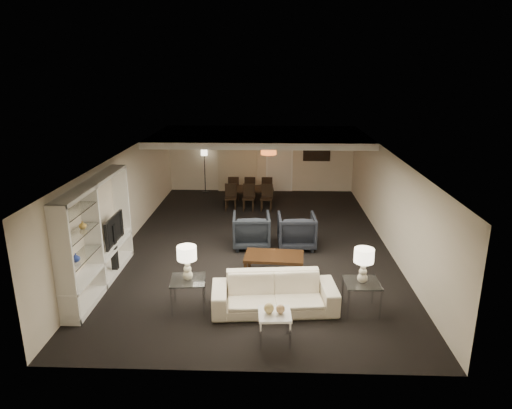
{
  "coord_description": "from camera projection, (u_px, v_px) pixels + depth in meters",
  "views": [
    {
      "loc": [
        0.41,
        -11.63,
        4.64
      ],
      "look_at": [
        0.0,
        0.0,
        1.1
      ],
      "focal_mm": 32.0,
      "sensor_mm": 36.0,
      "label": 1
    }
  ],
  "objects": [
    {
      "name": "table_lamp_right",
      "position": [
        363.0,
        266.0,
        8.74
      ],
      "size": [
        0.41,
        0.41,
        0.69
      ],
      "primitive_type": null,
      "rotation": [
        0.0,
        0.0,
        0.08
      ],
      "color": "beige",
      "rests_on": "side_table_right"
    },
    {
      "name": "chair_nm",
      "position": [
        248.0,
        198.0,
        15.2
      ],
      "size": [
        0.42,
        0.42,
        0.87
      ],
      "primitive_type": null,
      "rotation": [
        0.0,
        0.0,
        -0.04
      ],
      "color": "black",
      "rests_on": "floor"
    },
    {
      "name": "pendant_light",
      "position": [
        269.0,
        151.0,
        15.27
      ],
      "size": [
        0.52,
        0.52,
        0.24
      ],
      "primitive_type": "cylinder",
      "color": "#D8591E",
      "rests_on": "ceiling_soffit"
    },
    {
      "name": "ceiling",
      "position": [
        256.0,
        153.0,
        11.76
      ],
      "size": [
        7.0,
        11.0,
        0.02
      ],
      "primitive_type": "cube",
      "color": "silver",
      "rests_on": "ground"
    },
    {
      "name": "door",
      "position": [
        279.0,
        164.0,
        17.39
      ],
      "size": [
        0.9,
        0.05,
        2.1
      ],
      "primitive_type": "cube",
      "color": "silver",
      "rests_on": "wall_back"
    },
    {
      "name": "chair_fl",
      "position": [
        234.0,
        188.0,
        16.46
      ],
      "size": [
        0.42,
        0.42,
        0.87
      ],
      "primitive_type": null,
      "rotation": [
        0.0,
        0.0,
        3.19
      ],
      "color": "black",
      "rests_on": "floor"
    },
    {
      "name": "side_table_left",
      "position": [
        189.0,
        294.0,
        9.04
      ],
      "size": [
        0.74,
        0.74,
        0.63
      ],
      "primitive_type": null,
      "rotation": [
        0.0,
        0.0,
        0.11
      ],
      "color": "white",
      "rests_on": "floor"
    },
    {
      "name": "marble_table",
      "position": [
        274.0,
        327.0,
        7.95
      ],
      "size": [
        0.59,
        0.59,
        0.56
      ],
      "primitive_type": null,
      "rotation": [
        0.0,
        0.0,
        0.06
      ],
      "color": "white",
      "rests_on": "floor"
    },
    {
      "name": "vase_amber",
      "position": [
        83.0,
        225.0,
        8.99
      ],
      "size": [
        0.15,
        0.15,
        0.16
      ],
      "primitive_type": "imported",
      "color": "gold",
      "rests_on": "media_unit"
    },
    {
      "name": "chair_nr",
      "position": [
        266.0,
        198.0,
        15.18
      ],
      "size": [
        0.44,
        0.44,
        0.87
      ],
      "primitive_type": null,
      "rotation": [
        0.0,
        0.0,
        -0.1
      ],
      "color": "black",
      "rests_on": "floor"
    },
    {
      "name": "table_lamp_left",
      "position": [
        187.0,
        263.0,
        8.85
      ],
      "size": [
        0.39,
        0.39,
        0.69
      ],
      "primitive_type": null,
      "rotation": [
        0.0,
        0.0,
        -0.02
      ],
      "color": "white",
      "rests_on": "side_table_left"
    },
    {
      "name": "gold_gourd_b",
      "position": [
        280.0,
        309.0,
        7.84
      ],
      "size": [
        0.16,
        0.16,
        0.16
      ],
      "primitive_type": "sphere",
      "color": "tan",
      "rests_on": "marble_table"
    },
    {
      "name": "coffee_table",
      "position": [
        274.0,
        265.0,
        10.54
      ],
      "size": [
        1.4,
        0.88,
        0.48
      ],
      "primitive_type": null,
      "rotation": [
        0.0,
        0.0,
        -0.07
      ],
      "color": "black",
      "rests_on": "floor"
    },
    {
      "name": "side_table_right",
      "position": [
        361.0,
        297.0,
        8.93
      ],
      "size": [
        0.69,
        0.69,
        0.63
      ],
      "primitive_type": null,
      "rotation": [
        0.0,
        0.0,
        0.03
      ],
      "color": "white",
      "rests_on": "floor"
    },
    {
      "name": "wall_back",
      "position": [
        261.0,
        159.0,
        17.38
      ],
      "size": [
        7.0,
        0.02,
        2.5
      ],
      "primitive_type": "cube",
      "color": "beige",
      "rests_on": "ground"
    },
    {
      "name": "chair_nl",
      "position": [
        231.0,
        198.0,
        15.22
      ],
      "size": [
        0.42,
        0.42,
        0.87
      ],
      "primitive_type": null,
      "rotation": [
        0.0,
        0.0,
        0.04
      ],
      "color": "black",
      "rests_on": "floor"
    },
    {
      "name": "armchair_left",
      "position": [
        251.0,
        230.0,
        12.12
      ],
      "size": [
        1.03,
        1.06,
        0.91
      ],
      "primitive_type": "imported",
      "rotation": [
        0.0,
        0.0,
        3.2
      ],
      "color": "black",
      "rests_on": "floor"
    },
    {
      "name": "vase_blue",
      "position": [
        76.0,
        258.0,
        8.69
      ],
      "size": [
        0.16,
        0.16,
        0.17
      ],
      "primitive_type": "imported",
      "color": "#253AA0",
      "rests_on": "media_unit"
    },
    {
      "name": "chair_fr",
      "position": [
        267.0,
        188.0,
        16.42
      ],
      "size": [
        0.41,
        0.41,
        0.87
      ],
      "primitive_type": null,
      "rotation": [
        0.0,
        0.0,
        3.15
      ],
      "color": "black",
      "rests_on": "floor"
    },
    {
      "name": "ceiling_soffit",
      "position": [
        260.0,
        137.0,
        15.14
      ],
      "size": [
        7.0,
        4.0,
        0.2
      ],
      "primitive_type": "cube",
      "color": "silver",
      "rests_on": "ceiling"
    },
    {
      "name": "television",
      "position": [
        109.0,
        230.0,
        10.39
      ],
      "size": [
        1.1,
        0.14,
        0.63
      ],
      "primitive_type": "imported",
      "rotation": [
        0.0,
        0.0,
        1.57
      ],
      "color": "black",
      "rests_on": "media_unit"
    },
    {
      "name": "painting",
      "position": [
        317.0,
        152.0,
        17.19
      ],
      "size": [
        0.95,
        0.04,
        0.65
      ],
      "primitive_type": "cube",
      "color": "#142D38",
      "rests_on": "wall_back"
    },
    {
      "name": "floor_lamp",
      "position": [
        205.0,
        171.0,
        17.29
      ],
      "size": [
        0.3,
        0.3,
        1.65
      ],
      "primitive_type": null,
      "rotation": [
        0.0,
        0.0,
        -0.31
      ],
      "color": "black",
      "rests_on": "floor"
    },
    {
      "name": "floor",
      "position": [
        256.0,
        243.0,
        12.49
      ],
      "size": [
        11.0,
        11.0,
        0.0
      ],
      "primitive_type": "plane",
      "color": "black",
      "rests_on": "ground"
    },
    {
      "name": "wall_left",
      "position": [
        126.0,
        198.0,
        12.24
      ],
      "size": [
        0.02,
        11.0,
        2.5
      ],
      "primitive_type": "cube",
      "color": "beige",
      "rests_on": "ground"
    },
    {
      "name": "curtains",
      "position": [
        237.0,
        160.0,
        17.35
      ],
      "size": [
        1.5,
        0.12,
        2.4
      ],
      "primitive_type": "cube",
      "color": "beige",
      "rests_on": "wall_back"
    },
    {
      "name": "wall_front",
      "position": [
        243.0,
        301.0,
        6.87
      ],
      "size": [
        7.0,
        0.02,
        2.5
      ],
      "primitive_type": "cube",
      "color": "beige",
      "rests_on": "ground"
    },
    {
      "name": "media_unit",
      "position": [
        98.0,
        235.0,
        9.77
      ],
      "size": [
        0.38,
        3.4,
        2.35
      ],
      "primitive_type": null,
      "color": "white",
      "rests_on": "wall_left"
    },
    {
      "name": "dining_table",
      "position": [
        249.0,
        196.0,
        15.86
      ],
      "size": [
        1.72,
        1.03,
        0.59
      ],
      "primitive_type": "imported",
      "rotation": [
        0.0,
        0.0,
        0.06
      ],
      "color": "black",
      "rests_on": "floor"
    },
    {
      "name": "wall_right",
      "position": [
        389.0,
        200.0,
        12.01
      ],
      "size": [
        0.02,
        11.0,
        2.5
      ],
      "primitive_type": "cube",
      "color": "beige",
      "rests_on": "ground"
    },
    {
      "name": "gold_gourd_a",
      "position": [
        269.0,
        308.0,
        7.84
      ],
      "size": [
        0.18,
        0.18,
        0.18
      ],
      "primitive_type": "sphere",
      "color": "tan",
      "rests_on": "marble_table"
    },
    {
      "name": "floor_speaker",
      "position": [
        114.0,
        250.0,
        10.47
      ],
      "size": [
        0.14,
        0.14,
        1.21
      ],
      "primitive_type": "cube",
      "rotation": [
        0.0,
        0.0,
        -0.05
      ],
      "color": "black",
      "rests_on": "floor"
    },
    {
      "name": "sofa",
      "position": [
        274.0,
        293.0,
        8.97
      ],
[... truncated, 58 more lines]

